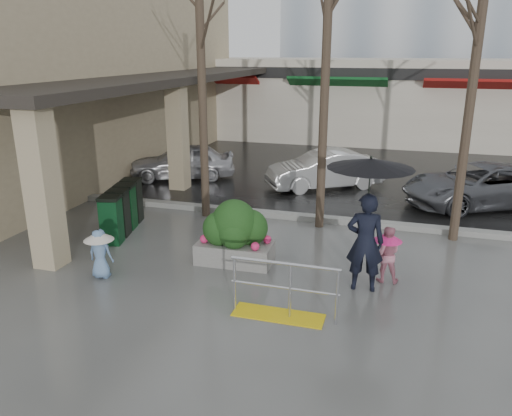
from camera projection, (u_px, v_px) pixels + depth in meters
The scene contains 20 objects.
ground at pixel (231, 278), 10.16m from camera, with size 120.00×120.00×0.00m, color #51514F.
street_asphalt at pixel (351, 126), 30.25m from camera, with size 120.00×36.00×0.01m, color black.
curb at pixel (279, 215), 13.79m from camera, with size 120.00×0.30×0.15m, color gray.
near_building at pixel (74, 62), 18.70m from camera, with size 6.00×18.00×8.00m, color tan.
canopy_slab at pixel (176, 74), 17.67m from camera, with size 2.80×18.00×0.25m, color #2D2823.
pillar_front at pixel (42, 187), 10.23m from camera, with size 0.55×0.55×3.50m, color tan.
pillar_back at pixel (178, 136), 16.17m from camera, with size 0.55×0.55×3.50m, color tan.
storefront_row at pixel (384, 99), 25.41m from camera, with size 34.00×6.74×4.00m.
handrail at pixel (282, 297), 8.58m from camera, with size 1.90×0.50×1.03m.
tree_west at pixel (200, 22), 12.45m from camera, with size 3.20×3.20×6.80m.
tree_midwest at pixel (328, 13), 11.53m from camera, with size 3.20×3.20×7.00m.
tree_mideast at pixel (480, 29), 10.75m from camera, with size 3.20×3.20×6.50m.
woman at pixel (367, 210), 9.21m from camera, with size 1.58×1.58×2.62m.
child_pink at pixel (386, 251), 9.83m from camera, with size 0.59×0.58×1.15m.
child_blue at pixel (100, 249), 10.01m from camera, with size 0.60×0.60×1.03m.
planter at pixel (235, 233), 10.70m from camera, with size 1.65×0.96×1.42m.
news_boxes at pixel (122, 209), 12.57m from camera, with size 0.92×2.15×1.17m.
car_a at pixel (182, 161), 17.80m from camera, with size 1.49×3.70×1.26m, color #B6B6BB.
car_b at pixel (325, 169), 16.59m from camera, with size 1.33×3.82×1.26m, color silver.
car_c at pixel (480, 185), 14.66m from camera, with size 2.09×4.53×1.26m, color #5C5D63.
Camera 1 is at (3.13, -8.72, 4.43)m, focal length 35.00 mm.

